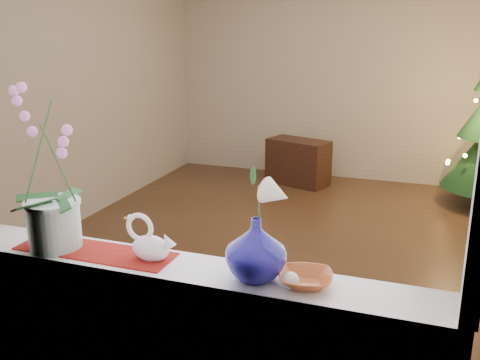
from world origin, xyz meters
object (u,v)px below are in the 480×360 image
at_px(side_table, 298,162).
at_px(amber_dish, 306,280).
at_px(orchid_pot, 49,169).
at_px(paperweight, 291,280).
at_px(swan, 150,239).
at_px(blue_vase, 256,244).

bearing_deg(side_table, amber_dish, -57.83).
distance_m(orchid_pot, amber_dish, 1.14).
xyz_separation_m(orchid_pot, side_table, (0.02, 4.40, -1.00)).
bearing_deg(paperweight, swan, 175.09).
bearing_deg(amber_dish, swan, 179.34).
height_order(swan, amber_dish, swan).
bearing_deg(swan, side_table, 111.92).
relative_size(blue_vase, amber_dish, 1.63).
bearing_deg(swan, orchid_pot, -160.36).
distance_m(blue_vase, amber_dish, 0.22).
distance_m(swan, paperweight, 0.61).
xyz_separation_m(swan, side_table, (-0.43, 4.37, -0.74)).
height_order(orchid_pot, side_table, orchid_pot).
height_order(paperweight, side_table, paperweight).
distance_m(orchid_pot, side_table, 4.51).
height_order(blue_vase, amber_dish, blue_vase).
relative_size(blue_vase, side_table, 0.38).
bearing_deg(blue_vase, amber_dish, 1.93).
bearing_deg(paperweight, orchid_pot, 178.59).
height_order(swan, side_table, swan).
relative_size(paperweight, side_table, 0.09).
bearing_deg(side_table, swan, -66.01).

